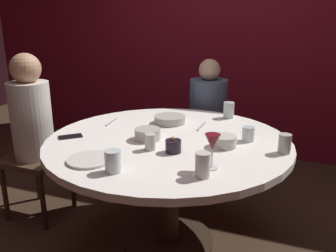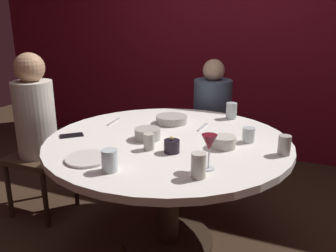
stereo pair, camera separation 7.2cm
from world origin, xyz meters
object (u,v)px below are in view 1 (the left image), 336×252
dining_table (168,159)px  cell_phone (70,137)px  seated_diner_back (208,108)px  bowl_serving_large (148,134)px  cup_far_edge (113,161)px  cup_beside_wine (248,134)px  bowl_small_white (224,141)px  cup_near_candle (203,165)px  candle_holder (173,146)px  wine_glass (212,144)px  dinner_plate (90,160)px  cup_center_front (150,142)px  cup_by_right_diner (285,143)px  seated_diner_left (32,120)px  bowl_salad_center (170,119)px  cup_by_left_diner (229,110)px

dining_table → cell_phone: (-0.57, -0.19, 0.14)m
seated_diner_back → bowl_serving_large: 1.06m
cup_far_edge → cup_beside_wine: (0.54, 0.67, -0.01)m
seated_diner_back → cup_far_edge: size_ratio=10.33×
cell_phone → bowl_small_white: bearing=-123.0°
bowl_small_white → cup_near_candle: bearing=-91.6°
candle_holder → wine_glass: 0.30m
dinner_plate → cup_center_front: bearing=48.5°
wine_glass → cup_near_candle: (-0.02, -0.11, -0.07)m
wine_glass → cup_beside_wine: 0.49m
seated_diner_back → cup_by_right_diner: bearing=34.1°
dinner_plate → bowl_small_white: bowl_small_white is taller
seated_diner_left → candle_holder: seated_diner_left is taller
dining_table → cup_near_candle: size_ratio=12.41×
seated_diner_left → wine_glass: size_ratio=6.89×
wine_glass → cup_beside_wine: (0.11, 0.47, -0.08)m
candle_holder → bowl_serving_large: (-0.22, 0.14, -0.00)m
bowl_serving_large → cup_center_front: cup_center_front is taller
seated_diner_back → cup_center_front: seated_diner_back is taller
seated_diner_back → bowl_small_white: (0.35, -1.02, 0.07)m
cell_phone → cup_beside_wine: (1.03, 0.32, 0.04)m
cup_by_right_diner → cup_beside_wine: 0.25m
cup_near_candle → cup_far_edge: size_ratio=1.11×
dining_table → dinner_plate: dinner_plate is taller
seated_diner_back → dinner_plate: 1.49m
bowl_serving_large → cup_center_front: 0.17m
cup_beside_wine → bowl_small_white: bearing=-127.3°
wine_glass → bowl_small_white: bearing=90.9°
cell_phone → cup_far_edge: bearing=-168.8°
bowl_serving_large → bowl_salad_center: (0.01, 0.37, -0.01)m
bowl_salad_center → bowl_small_white: bearing=-36.1°
wine_glass → cell_phone: bearing=170.8°
candle_holder → bowl_small_white: candle_holder is taller
cup_center_front → bowl_serving_large: bearing=118.5°
seated_diner_left → bowl_small_white: bearing=-0.8°
cup_by_right_diner → cell_phone: bearing=-171.3°
cup_near_candle → cup_by_left_diner: 1.04m
seated_diner_back → cup_near_candle: 1.48m
cup_by_right_diner → cup_far_edge: same height
bowl_small_white → cup_center_front: bearing=-153.0°
dinner_plate → cup_far_edge: cup_far_edge is taller
seated_diner_left → cup_center_front: seated_diner_left is taller
seated_diner_left → wine_glass: bearing=-13.7°
dinner_plate → cup_by_right_diner: (0.93, 0.47, 0.05)m
bowl_salad_center → seated_diner_back: bearing=81.5°
dining_table → cup_far_edge: (-0.08, -0.54, 0.19)m
candle_holder → cell_phone: size_ratio=0.66×
candle_holder → dinner_plate: bearing=-143.6°
seated_diner_back → cup_center_front: 1.21m
cell_phone → cup_by_right_diner: bearing=-124.7°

